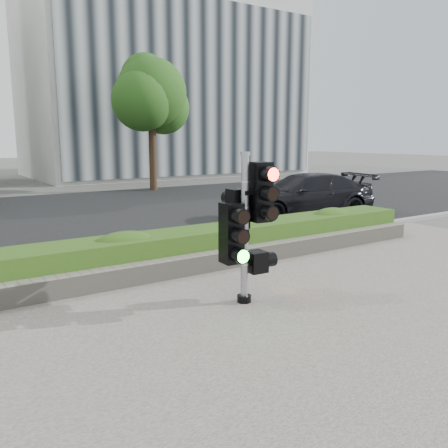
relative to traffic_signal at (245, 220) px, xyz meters
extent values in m
plane|color=#51514C|center=(0.22, -0.11, -1.31)|extent=(120.00, 120.00, 0.00)
cube|color=#9E9389|center=(0.22, -2.61, -1.29)|extent=(16.00, 11.00, 0.03)
cube|color=black|center=(0.22, 9.89, -1.30)|extent=(60.00, 13.00, 0.02)
cube|color=gray|center=(0.22, 3.04, -1.25)|extent=(60.00, 0.25, 0.12)
cube|color=gray|center=(0.22, 1.79, -1.11)|extent=(12.00, 0.32, 0.34)
cube|color=#58902C|center=(0.22, 2.44, -0.94)|extent=(12.00, 1.00, 0.68)
cube|color=#B7B7B2|center=(11.22, 24.89, 4.69)|extent=(18.00, 10.00, 12.00)
cylinder|color=black|center=(5.72, 15.39, 0.48)|extent=(0.36, 0.36, 3.58)
sphere|color=#204914|center=(5.72, 15.39, 3.30)|extent=(3.33, 3.33, 3.33)
sphere|color=#204914|center=(6.49, 15.71, 2.66)|extent=(2.56, 2.56, 2.56)
sphere|color=#204914|center=(5.08, 15.01, 2.92)|extent=(2.82, 2.82, 2.82)
sphere|color=#204914|center=(5.72, 16.03, 4.07)|extent=(2.30, 2.30, 2.30)
cylinder|color=black|center=(-0.03, -0.03, -1.22)|extent=(0.22, 0.22, 0.11)
cylinder|color=gray|center=(-0.03, -0.03, -0.15)|extent=(0.11, 0.11, 2.26)
cylinder|color=gray|center=(-0.03, -0.03, 1.01)|extent=(0.14, 0.14, 0.06)
cube|color=#FF1107|center=(0.22, -0.08, 0.43)|extent=(0.30, 0.30, 0.90)
cube|color=#14E51E|center=(-0.29, -0.05, -0.15)|extent=(0.30, 0.30, 0.90)
cube|color=black|center=(0.01, 0.22, 0.15)|extent=(0.30, 0.30, 0.62)
cube|color=orange|center=(0.21, -0.01, -0.67)|extent=(0.30, 0.30, 0.33)
imported|color=black|center=(6.33, 5.50, -0.59)|extent=(5.05, 2.77, 1.39)
camera|label=1|loc=(-4.19, -5.71, 1.24)|focal=38.00mm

